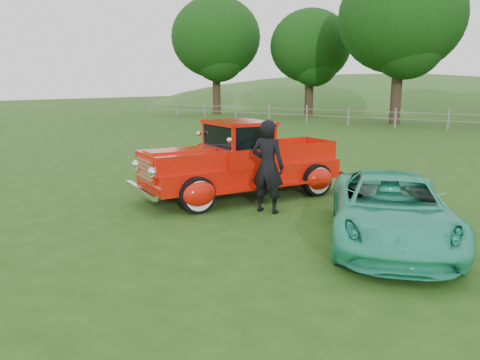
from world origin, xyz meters
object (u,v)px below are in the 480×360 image
Objects in this scene: tree_far_west at (216,38)px; red_pickup at (241,163)px; tree_mid_west at (310,46)px; tree_near_west at (401,17)px; teal_sedan at (391,209)px; man at (268,166)px.

red_pickup is at bearing -50.31° from tree_far_west.
tree_near_west reaches higher than tree_mid_west.
tree_mid_west is 0.81× the size of tree_near_west.
tree_mid_west reaches higher than red_pickup.
teal_sedan is 2.13× the size of man.
tree_near_west is (16.00, -1.00, 0.31)m from tree_far_west.
man is at bearing -8.69° from red_pickup.
man is at bearing -63.98° from tree_mid_west.
tree_mid_west is at bearing 95.93° from teal_sedan.
tree_near_west is 5.45× the size of man.
tree_mid_west reaches higher than man.
tree_far_west is 1.89× the size of red_pickup.
tree_near_west is 25.90m from teal_sedan.
tree_mid_west is 2.08× the size of teal_sedan.
tree_far_west reaches higher than man.
tree_far_west is 16.03m from tree_near_west.
red_pickup is 4.10m from teal_sedan.
tree_near_west is at bearing 83.49° from teal_sedan.
teal_sedan is at bearing -46.54° from tree_far_west.
tree_near_west is at bearing 123.54° from red_pickup.
man is (-2.67, 0.37, 0.39)m from teal_sedan.
tree_mid_west is at bearing 138.71° from red_pickup.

